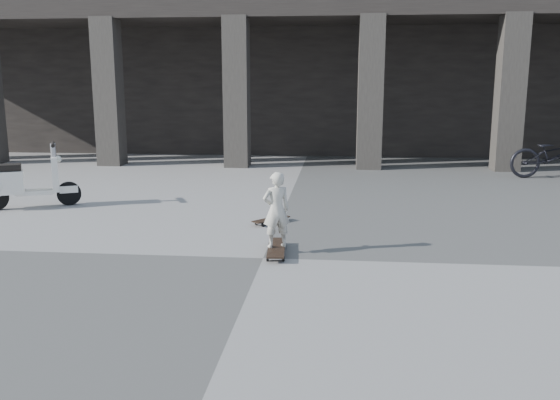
# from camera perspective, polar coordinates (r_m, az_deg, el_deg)

# --- Properties ---
(ground) EXTENTS (90.00, 90.00, 0.00)m
(ground) POSITION_cam_1_polar(r_m,az_deg,el_deg) (7.93, -1.64, -5.62)
(ground) COLOR #4D4C4A
(ground) RESTS_ON ground
(colonnade) EXTENTS (28.00, 8.82, 6.00)m
(colonnade) POSITION_cam_1_polar(r_m,az_deg,el_deg) (21.32, 3.11, 13.29)
(colonnade) COLOR black
(colonnade) RESTS_ON ground
(longboard) EXTENTS (0.30, 1.00, 0.10)m
(longboard) POSITION_cam_1_polar(r_m,az_deg,el_deg) (8.10, -0.35, -4.67)
(longboard) COLOR black
(longboard) RESTS_ON ground
(skateboard_spare) EXTENTS (0.60, 0.65, 0.08)m
(skateboard_spare) POSITION_cam_1_polar(r_m,az_deg,el_deg) (9.80, -0.87, -1.91)
(skateboard_spare) COLOR black
(skateboard_spare) RESTS_ON ground
(child) EXTENTS (0.45, 0.38, 1.03)m
(child) POSITION_cam_1_polar(r_m,az_deg,el_deg) (7.97, -0.35, -0.95)
(child) COLOR beige
(child) RESTS_ON longboard
(scooter) EXTENTS (1.58, 0.96, 1.19)m
(scooter) POSITION_cam_1_polar(r_m,az_deg,el_deg) (11.91, -24.18, 1.47)
(scooter) COLOR black
(scooter) RESTS_ON ground
(bicycle) EXTENTS (2.19, 0.90, 1.12)m
(bicycle) POSITION_cam_1_polar(r_m,az_deg,el_deg) (15.81, 24.94, 3.95)
(bicycle) COLOR black
(bicycle) RESTS_ON ground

